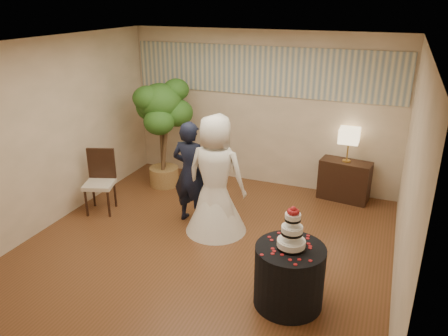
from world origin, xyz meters
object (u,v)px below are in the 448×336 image
at_px(bride, 216,175).
at_px(side_chair, 99,183).
at_px(cake_table, 289,276).
at_px(ficus_tree, 162,133).
at_px(wedding_cake, 292,228).
at_px(groom, 190,173).
at_px(table_lamp, 348,145).
at_px(console, 344,180).

bearing_deg(bride, side_chair, 3.11).
bearing_deg(bride, cake_table, 138.10).
bearing_deg(ficus_tree, wedding_cake, -39.66).
relative_size(groom, wedding_cake, 3.19).
bearing_deg(ficus_tree, side_chair, -107.81).
xyz_separation_m(bride, cake_table, (1.43, -1.26, -0.54)).
bearing_deg(wedding_cake, bride, 138.58).
bearing_deg(bride, table_lamp, -132.48).
xyz_separation_m(wedding_cake, table_lamp, (0.22, 3.09, 0.00)).
bearing_deg(table_lamp, ficus_tree, -169.26).
bearing_deg(table_lamp, cake_table, -94.06).
relative_size(cake_table, side_chair, 0.77).
relative_size(console, side_chair, 0.82).
bearing_deg(table_lamp, console, 0.00).
bearing_deg(groom, wedding_cake, 147.48).
distance_m(groom, bride, 0.51).
relative_size(cake_table, table_lamp, 1.37).
height_order(wedding_cake, side_chair, wedding_cake).
distance_m(bride, wedding_cake, 1.91).
height_order(groom, side_chair, groom).
bearing_deg(cake_table, table_lamp, 85.94).
xyz_separation_m(cake_table, console, (0.22, 3.09, -0.02)).
height_order(cake_table, table_lamp, table_lamp).
bearing_deg(cake_table, console, 85.94).
distance_m(wedding_cake, table_lamp, 3.09).
xyz_separation_m(wedding_cake, side_chair, (-3.42, 1.13, -0.48)).
relative_size(cake_table, console, 0.94).
relative_size(cake_table, ficus_tree, 0.39).
relative_size(groom, side_chair, 1.58).
height_order(cake_table, side_chair, side_chair).
relative_size(console, table_lamp, 1.46).
bearing_deg(table_lamp, side_chair, -151.79).
height_order(cake_table, ficus_tree, ficus_tree).
xyz_separation_m(cake_table, wedding_cake, (0.00, 0.00, 0.62)).
distance_m(console, side_chair, 4.14).
bearing_deg(groom, ficus_tree, -40.81).
relative_size(ficus_tree, side_chair, 1.96).
height_order(groom, console, groom).
height_order(bride, table_lamp, bride).
height_order(cake_table, console, cake_table).
bearing_deg(ficus_tree, groom, -44.70).
bearing_deg(table_lamp, wedding_cake, -94.06).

